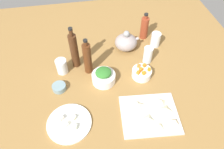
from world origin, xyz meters
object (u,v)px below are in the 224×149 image
Objects in this scene: cutting_board at (149,115)px; bottle_1 at (144,28)px; plate_tofu at (69,123)px; drinking_glass_1 at (62,66)px; bowl_carrots at (142,73)px; drinking_glass_0 at (155,40)px; drinking_glass_2 at (148,55)px; teapot at (126,42)px; bowl_greens at (104,78)px; bottle_2 at (74,50)px; bottle_0 at (87,58)px; bowl_small_side at (59,87)px.

bottle_1 is at bearing 77.40° from cutting_board.
drinking_glass_1 is at bearing 93.60° from plate_tofu.
plate_tofu is at bearing 176.97° from cutting_board.
bowl_carrots reaches higher than cutting_board.
drinking_glass_0 is (19.95, 54.27, 4.67)cm from cutting_board.
drinking_glass_1 reaches higher than bowl_carrots.
teapot is at bearing 126.64° from drinking_glass_2.
drinking_glass_1 is at bearing 152.42° from bowl_greens.
drinking_glass_0 is at bearing 9.81° from bottle_2.
bottle_0 is (13.95, 35.64, 10.59)cm from plate_tofu.
cutting_board is at bearing -102.60° from bottle_1.
plate_tofu is (-42.80, 2.26, 0.10)cm from cutting_board.
plate_tofu is 67.24cm from teapot.
bottle_0 is at bearing 31.91° from bowl_small_side.
cutting_board is 3.16× the size of drinking_glass_1.
bottle_2 is 12.73cm from drinking_glass_1.
bowl_carrots is 1.49× the size of bowl_small_side.
bowl_small_side is 0.84× the size of drinking_glass_1.
bottle_2 reaches higher than bottle_0.
bowl_carrots is at bearing -22.78° from bottle_2.
drinking_glass_1 is at bearing 166.01° from bowl_carrots.
bottle_0 is at bearing 127.54° from bowl_greens.
drinking_glass_1 is (-65.13, -14.16, -0.33)cm from drinking_glass_0.
cutting_board is 42.86cm from plate_tofu.
bowl_small_side is 14.40cm from drinking_glass_1.
bowl_carrots is at bearing 29.40° from plate_tofu.
plate_tofu is 0.92× the size of bottle_0.
teapot reaches higher than drinking_glass_1.
bottle_2 is at bearing 131.89° from bowl_greens.
drinking_glass_2 is (52.88, 37.52, 5.14)cm from plate_tofu.
teapot is 1.63× the size of drinking_glass_0.
bowl_small_side is 23.99cm from bottle_0.
bowl_greens is (22.06, 25.07, 2.35)cm from plate_tofu.
bowl_small_side is 0.78× the size of drinking_glass_0.
cutting_board is 2.15× the size of bowl_greens.
bowl_greens is at bearing -146.50° from drinking_glass_0.
bottle_1 is 0.68× the size of bottle_2.
bottle_0 is at bearing -148.88° from teapot.
cutting_board is at bearing -52.81° from bowl_greens.
bowl_small_side is 59.32cm from drinking_glass_2.
cutting_board is at bearing -3.03° from plate_tofu.
teapot is at bearing 91.07° from cutting_board.
bottle_2 is 57.47cm from drinking_glass_0.
bottle_2 is at bearing -158.39° from bottle_1.
plate_tofu is 85.02cm from bottle_1.
plate_tofu is 24.49cm from bowl_small_side.
bowl_small_side is at bearing -157.47° from drinking_glass_0.
bottle_0 reaches higher than bowl_greens.
drinking_glass_2 is (55.25, -0.32, 0.90)cm from drinking_glass_1.
plate_tofu is 1.65× the size of bowl_greens.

